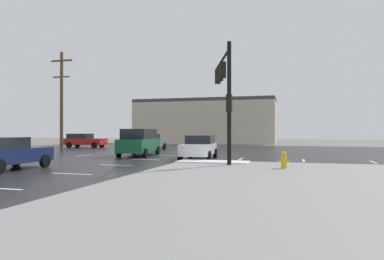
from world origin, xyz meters
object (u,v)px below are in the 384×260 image
object	(u,v)px
traffic_signal_mast	(224,85)
sedan_red	(84,140)
sedan_grey	(149,142)
fire_hydrant	(284,160)
sedan_white	(199,147)
utility_pole_far	(62,99)
utility_pole_distant	(61,107)
suv_green	(139,142)
sedan_navy	(5,153)

from	to	relation	value
traffic_signal_mast	sedan_red	bearing A→B (deg)	33.56
traffic_signal_mast	sedan_grey	bearing A→B (deg)	21.06
fire_hydrant	sedan_white	bearing A→B (deg)	136.04
sedan_grey	utility_pole_far	size ratio (longest dim) A/B	0.50
sedan_white	utility_pole_far	size ratio (longest dim) A/B	0.50
sedan_white	utility_pole_distant	size ratio (longest dim) A/B	0.53
suv_green	utility_pole_far	distance (m)	10.76
suv_green	utility_pole_distant	distance (m)	17.57
traffic_signal_mast	suv_green	size ratio (longest dim) A/B	1.29
traffic_signal_mast	sedan_navy	size ratio (longest dim) A/B	1.40
sedan_white	sedan_navy	bearing A→B (deg)	-44.01
utility_pole_distant	sedan_red	bearing A→B (deg)	12.53
suv_green	sedan_white	world-z (taller)	suv_green
sedan_white	utility_pole_distant	xyz separation A→B (m)	(-19.26, 11.43, 3.78)
suv_green	utility_pole_far	world-z (taller)	utility_pole_far
sedan_red	utility_pole_distant	distance (m)	4.63
traffic_signal_mast	sedan_red	size ratio (longest dim) A/B	1.38
traffic_signal_mast	suv_green	distance (m)	9.20
fire_hydrant	utility_pole_far	xyz separation A→B (m)	(-20.11, 10.55, 4.28)
suv_green	fire_hydrant	bearing A→B (deg)	-129.49
sedan_white	utility_pole_distant	world-z (taller)	utility_pole_distant
utility_pole_distant	sedan_grey	bearing A→B (deg)	-11.92
sedan_grey	utility_pole_distant	distance (m)	12.70
traffic_signal_mast	utility_pole_far	world-z (taller)	utility_pole_far
traffic_signal_mast	suv_green	bearing A→B (deg)	40.65
suv_green	utility_pole_distant	xyz separation A→B (m)	(-14.16, 9.78, 3.54)
utility_pole_far	suv_green	bearing A→B (deg)	-20.55
sedan_grey	utility_pole_distant	bearing A→B (deg)	79.23
utility_pole_far	traffic_signal_mast	bearing A→B (deg)	-25.30
suv_green	sedan_grey	bearing A→B (deg)	11.32
sedan_white	suv_green	bearing A→B (deg)	-112.78
sedan_white	utility_pole_far	world-z (taller)	utility_pole_far
suv_green	sedan_red	bearing A→B (deg)	41.93
traffic_signal_mast	sedan_red	distance (m)	24.22
sedan_grey	sedan_white	bearing A→B (deg)	-139.22
sedan_navy	utility_pole_distant	xyz separation A→B (m)	(-12.03, 20.31, 3.78)
fire_hydrant	utility_pole_far	distance (m)	23.11
traffic_signal_mast	utility_pole_far	bearing A→B (deg)	46.28
sedan_white	sedan_red	bearing A→B (deg)	-130.67
utility_pole_far	fire_hydrant	bearing A→B (deg)	-27.69
traffic_signal_mast	utility_pole_far	size ratio (longest dim) A/B	0.70
sedan_grey	utility_pole_far	world-z (taller)	utility_pole_far
sedan_navy	utility_pole_far	size ratio (longest dim) A/B	0.50
fire_hydrant	sedan_navy	distance (m)	13.27
utility_pole_distant	utility_pole_far	bearing A→B (deg)	-52.96
sedan_red	sedan_grey	xyz separation A→B (m)	(9.25, -3.09, 0.00)
sedan_red	sedan_grey	bearing A→B (deg)	-22.43
traffic_signal_mast	sedan_white	world-z (taller)	traffic_signal_mast
suv_green	sedan_white	bearing A→B (deg)	-114.08
fire_hydrant	utility_pole_distant	size ratio (longest dim) A/B	0.09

